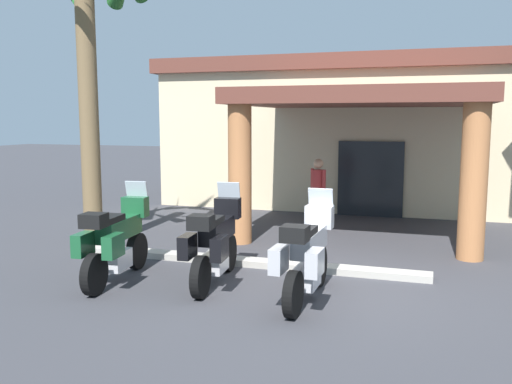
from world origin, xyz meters
TOP-DOWN VIEW (x-y plane):
  - ground_plane at (0.00, 0.00)m, footprint 80.00×80.00m
  - motel_building at (-0.02, 9.99)m, footprint 13.51×11.32m
  - motorcycle_green at (-3.35, -0.70)m, footprint 0.74×2.21m
  - motorcycle_black at (-1.72, -0.32)m, footprint 0.74×2.21m
  - motorcycle_silver at (-0.09, -0.68)m, footprint 0.71×2.21m
  - pedestrian at (-0.98, 4.44)m, footprint 0.43×0.37m
  - palm_tree_roadside at (-5.10, 1.22)m, footprint 2.66×2.68m
  - curb_strip at (-1.72, 0.94)m, footprint 6.89×0.36m

SIDE VIEW (x-z plane):
  - ground_plane at x=0.00m, z-range 0.00..0.00m
  - curb_strip at x=-1.72m, z-range 0.00..0.12m
  - motorcycle_green at x=-3.35m, z-range -0.11..1.50m
  - motorcycle_black at x=-1.72m, z-range -0.11..1.50m
  - motorcycle_silver at x=-0.09m, z-range -0.11..1.50m
  - pedestrian at x=-0.98m, z-range 0.14..1.91m
  - motel_building at x=-0.02m, z-range 0.04..4.57m
  - palm_tree_roadside at x=-5.10m, z-range 1.45..7.85m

